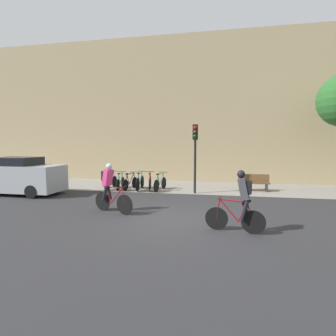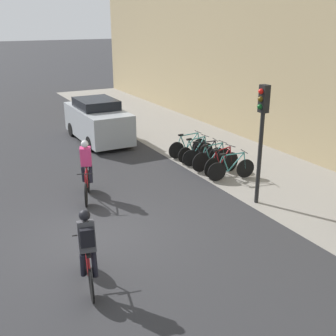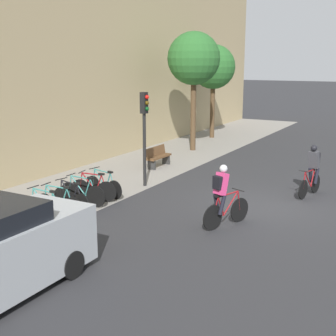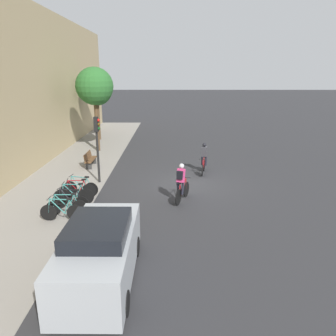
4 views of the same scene
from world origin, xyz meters
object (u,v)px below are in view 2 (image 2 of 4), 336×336
Objects in this scene: traffic_light_pole at (262,123)px; parked_car at (98,121)px; parked_bike_1 at (196,151)px; parked_bike_5 at (231,168)px; cyclist_pink at (86,168)px; parked_bike_2 at (204,155)px; parked_bike_4 at (222,163)px; parked_bike_3 at (212,158)px; parked_bike_0 at (188,147)px; cyclist_grey at (87,249)px.

traffic_light_pole is 8.94m from parked_car.
traffic_light_pole is at bearing -6.57° from parked_bike_1.
parked_bike_5 is (2.26, 0.00, 0.01)m from parked_bike_1.
cyclist_pink reaches higher than parked_bike_2.
parked_car reaches higher than parked_bike_1.
parked_bike_2 is at bearing -179.89° from parked_bike_4.
parked_bike_4 is 0.97× the size of parked_bike_5.
parked_bike_2 is 0.38× the size of parked_car.
cyclist_pink is at bearing -100.27° from parked_bike_5.
parked_bike_4 is (0.57, 0.00, -0.01)m from parked_bike_3.
parked_bike_2 is (0.56, -0.00, 0.00)m from parked_bike_1.
parked_bike_0 is 0.49× the size of traffic_light_pole.
parked_bike_0 reaches higher than parked_bike_5.
traffic_light_pole is (3.04, -0.48, 2.00)m from parked_bike_3.
traffic_light_pole is at bearing 56.98° from cyclist_pink.
parked_bike_1 is at bearing 133.89° from cyclist_grey.
parked_bike_5 is at bearing -0.06° from parked_bike_3.
parked_bike_3 reaches higher than parked_bike_1.
cyclist_pink is 1.09× the size of parked_bike_2.
traffic_light_pole reaches higher than parked_car.
parked_bike_3 is at bearing 127.92° from cyclist_grey.
parked_bike_3 is at bearing 93.31° from cyclist_pink.
parked_bike_5 is (1.70, 0.00, 0.01)m from parked_bike_2.
cyclist_grey is at bearing -17.73° from cyclist_pink.
parked_bike_4 is 0.38× the size of parked_car.
parked_bike_2 is 4.16m from traffic_light_pole.
parked_bike_4 is 0.47× the size of traffic_light_pole.
parked_bike_0 is 2.27m from parked_bike_4.
cyclist_pink is at bearing -86.69° from parked_bike_3.
parked_bike_1 is at bearing -179.93° from parked_bike_3.
parked_bike_2 is (-0.84, 4.73, -0.56)m from cyclist_pink.
parked_car is at bearing 159.63° from cyclist_grey.
parked_bike_0 is at bearing 179.95° from parked_bike_1.
cyclist_grey is 1.03× the size of parked_bike_0.
cyclist_grey is at bearing -43.50° from parked_bike_0.
parked_bike_4 is (0.29, 4.74, -0.54)m from cyclist_pink.
parked_bike_1 is 0.99× the size of parked_bike_2.
parked_car is at bearing -159.23° from parked_bike_4.
parked_bike_0 is at bearing -179.97° from parked_bike_3.
parked_bike_3 is 1.06× the size of parked_bike_4.
traffic_light_pole reaches higher than parked_bike_2.
parked_car is (-5.01, -2.33, 0.51)m from parked_bike_2.
cyclist_grey is at bearing -52.08° from parked_bike_3.
parked_car is at bearing -160.86° from parked_bike_5.
parked_bike_0 is 1.01× the size of parked_bike_5.
parked_bike_1 is at bearing 173.43° from traffic_light_pole.
cyclist_pink is at bearing -123.02° from traffic_light_pole.
cyclist_grey is at bearing -46.11° from parked_bike_1.
cyclist_pink is 1.06× the size of parked_bike_5.
parked_bike_5 is 2.82m from traffic_light_pole.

